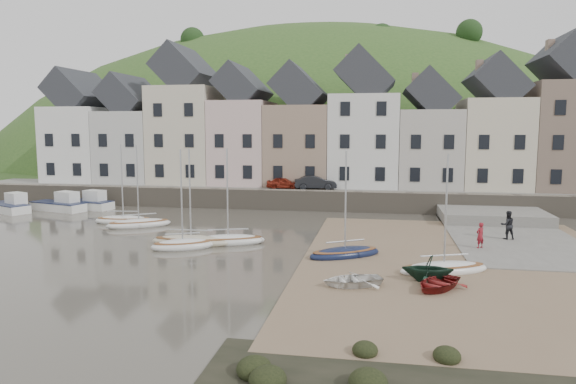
% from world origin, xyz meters
% --- Properties ---
extents(ground, '(160.00, 160.00, 0.00)m').
position_xyz_m(ground, '(0.00, 0.00, 0.00)').
color(ground, '#494339').
rests_on(ground, ground).
extents(quay_land, '(90.00, 30.00, 1.50)m').
position_xyz_m(quay_land, '(0.00, 32.00, 0.75)').
color(quay_land, '#2F5020').
rests_on(quay_land, ground).
extents(quay_street, '(70.00, 7.00, 0.10)m').
position_xyz_m(quay_street, '(0.00, 20.50, 1.55)').
color(quay_street, slate).
rests_on(quay_street, quay_land).
extents(seawall, '(70.00, 1.20, 1.80)m').
position_xyz_m(seawall, '(0.00, 17.00, 0.90)').
color(seawall, slate).
rests_on(seawall, ground).
extents(beach, '(18.00, 26.00, 0.06)m').
position_xyz_m(beach, '(11.00, 0.00, 0.03)').
color(beach, '#796249').
rests_on(beach, ground).
extents(slipway, '(8.00, 18.00, 0.12)m').
position_xyz_m(slipway, '(15.00, 8.00, 0.06)').
color(slipway, slate).
rests_on(slipway, ground).
extents(hillside, '(134.40, 84.00, 84.00)m').
position_xyz_m(hillside, '(-5.00, 60.00, -17.99)').
color(hillside, '#2F5020').
rests_on(hillside, ground).
extents(townhouse_terrace, '(61.05, 8.00, 13.93)m').
position_xyz_m(townhouse_terrace, '(1.76, 24.00, 7.32)').
color(townhouse_terrace, white).
rests_on(townhouse_terrace, quay_land).
extents(sailboat_0, '(4.64, 2.02, 6.32)m').
position_xyz_m(sailboat_0, '(-13.35, 8.14, 0.26)').
color(sailboat_0, white).
rests_on(sailboat_0, ground).
extents(sailboat_1, '(4.79, 3.75, 6.32)m').
position_xyz_m(sailboat_1, '(-11.51, 6.99, 0.26)').
color(sailboat_1, white).
rests_on(sailboat_1, ground).
extents(sailboat_2, '(5.17, 1.69, 6.32)m').
position_xyz_m(sailboat_2, '(-5.53, 1.96, 0.26)').
color(sailboat_2, beige).
rests_on(sailboat_2, ground).
extents(sailboat_3, '(4.08, 3.05, 6.32)m').
position_xyz_m(sailboat_3, '(-5.64, 0.82, 0.27)').
color(sailboat_3, white).
rests_on(sailboat_3, ground).
extents(sailboat_4, '(4.93, 2.90, 6.32)m').
position_xyz_m(sailboat_4, '(-3.28, 2.58, 0.26)').
color(sailboat_4, white).
rests_on(sailboat_4, ground).
extents(sailboat_5, '(4.55, 3.62, 6.32)m').
position_xyz_m(sailboat_5, '(4.30, 0.40, 0.26)').
color(sailboat_5, '#121A39').
rests_on(sailboat_5, ground).
extents(sailboat_6, '(4.97, 3.08, 6.32)m').
position_xyz_m(sailboat_6, '(9.49, -2.03, 0.26)').
color(sailboat_6, white).
rests_on(sailboat_6, ground).
extents(motorboat_0, '(5.70, 3.22, 1.70)m').
position_xyz_m(motorboat_0, '(-21.96, 13.03, 0.58)').
color(motorboat_0, white).
rests_on(motorboat_0, ground).
extents(motorboat_1, '(5.11, 3.64, 1.70)m').
position_xyz_m(motorboat_1, '(-25.85, 11.48, 0.58)').
color(motorboat_1, white).
rests_on(motorboat_1, ground).
extents(motorboat_2, '(5.29, 2.77, 1.70)m').
position_xyz_m(motorboat_2, '(-20.01, 14.39, 0.58)').
color(motorboat_2, white).
rests_on(motorboat_2, ground).
extents(rowboat_white, '(3.37, 2.93, 0.58)m').
position_xyz_m(rowboat_white, '(5.00, -5.16, 0.35)').
color(rowboat_white, white).
rests_on(rowboat_white, beach).
extents(rowboat_green, '(2.42, 2.10, 1.27)m').
position_xyz_m(rowboat_green, '(8.53, -3.75, 0.69)').
color(rowboat_green, '#153021').
rests_on(rowboat_green, beach).
extents(rowboat_red, '(3.31, 3.52, 0.59)m').
position_xyz_m(rowboat_red, '(8.86, -5.02, 0.36)').
color(rowboat_red, maroon).
rests_on(rowboat_red, beach).
extents(person_red, '(0.68, 0.64, 1.57)m').
position_xyz_m(person_red, '(12.25, 3.68, 0.90)').
color(person_red, maroon).
rests_on(person_red, slipway).
extents(person_dark, '(1.02, 0.86, 1.87)m').
position_xyz_m(person_dark, '(14.49, 6.66, 1.05)').
color(person_dark, black).
rests_on(person_dark, slipway).
extents(car_left, '(3.20, 1.33, 1.08)m').
position_xyz_m(car_left, '(-2.82, 19.50, 2.14)').
color(car_left, maroon).
rests_on(car_left, quay_street).
extents(car_right, '(4.14, 2.11, 1.30)m').
position_xyz_m(car_right, '(0.23, 19.50, 2.25)').
color(car_right, black).
rests_on(car_right, quay_street).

